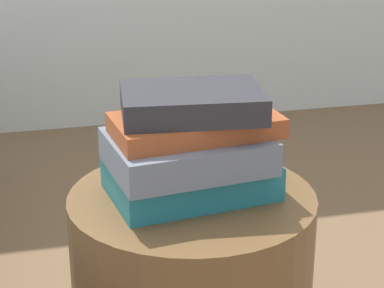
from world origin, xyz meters
name	(u,v)px	position (x,y,z in m)	size (l,w,h in m)	color
book_teal	(191,178)	(0.00, 0.01, 0.57)	(0.30, 0.20, 0.06)	#1E727F
book_slate	(188,151)	(-0.01, -0.01, 0.63)	(0.28, 0.21, 0.06)	slate
book_rust	(196,125)	(0.01, -0.01, 0.68)	(0.30, 0.15, 0.04)	#994723
book_charcoal	(190,103)	(0.00, 0.00, 0.72)	(0.25, 0.17, 0.05)	#28282D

